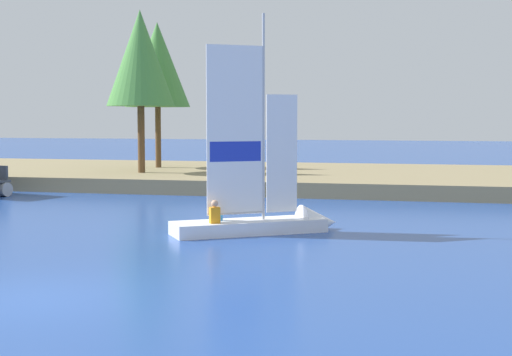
% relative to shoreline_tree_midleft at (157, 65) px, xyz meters
% --- Properties ---
extents(ground_plane, '(200.00, 200.00, 0.00)m').
position_rel_shoreline_tree_midleft_xyz_m(ground_plane, '(7.39, -26.40, -6.19)').
color(ground_plane, '#234793').
extents(shore_bank, '(80.00, 14.06, 0.66)m').
position_rel_shoreline_tree_midleft_xyz_m(shore_bank, '(7.39, -0.80, -5.86)').
color(shore_bank, '#897A56').
rests_on(shore_bank, ground).
extents(shoreline_tree_midleft, '(3.50, 3.50, 7.82)m').
position_rel_shoreline_tree_midleft_xyz_m(shoreline_tree_midleft, '(0.00, 0.00, 0.00)').
color(shoreline_tree_midleft, brown).
rests_on(shoreline_tree_midleft, shore_bank).
extents(shoreline_tree_centre, '(3.33, 3.33, 7.94)m').
position_rel_shoreline_tree_midleft_xyz_m(shoreline_tree_centre, '(0.57, -3.86, 0.05)').
color(shoreline_tree_centre, brown).
rests_on(shoreline_tree_centre, shore_bank).
extents(sailboat, '(4.89, 3.83, 6.75)m').
position_rel_shoreline_tree_midleft_xyz_m(sailboat, '(10.07, -17.14, -5.72)').
color(sailboat, white).
rests_on(sailboat, ground).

